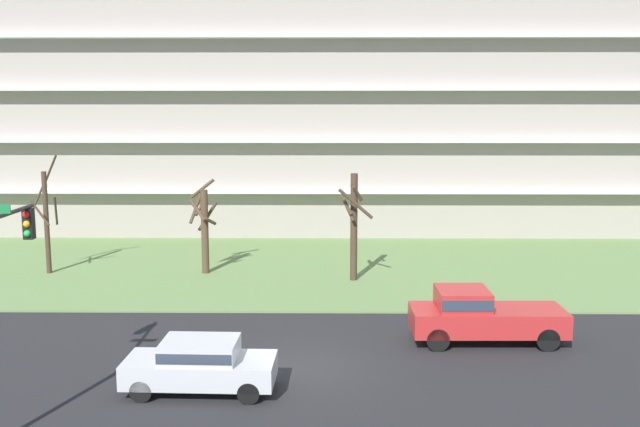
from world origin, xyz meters
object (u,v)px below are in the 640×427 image
tree_far_left (47,218)px  tree_center (354,224)px  tree_left (204,226)px  pickup_red_center_left (481,315)px  sedan_silver_near_left (200,363)px

tree_far_left → tree_center: size_ratio=1.15×
tree_left → tree_center: tree_center is taller
tree_left → pickup_red_center_left: bearing=-41.4°
tree_left → pickup_red_center_left: 15.48m
tree_far_left → sedan_silver_near_left: size_ratio=1.34×
sedan_silver_near_left → pickup_red_center_left: 10.22m
tree_left → tree_center: size_ratio=0.91×
tree_far_left → pickup_red_center_left: size_ratio=1.10×
tree_far_left → sedan_silver_near_left: (10.14, -14.57, -1.98)m
tree_center → sedan_silver_near_left: tree_center is taller
tree_far_left → tree_center: (15.11, -1.35, -0.06)m
tree_far_left → sedan_silver_near_left: tree_far_left is taller
tree_far_left → pickup_red_center_left: 21.86m
tree_center → pickup_red_center_left: size_ratio=0.96×
sedan_silver_near_left → tree_far_left: bearing=126.7°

